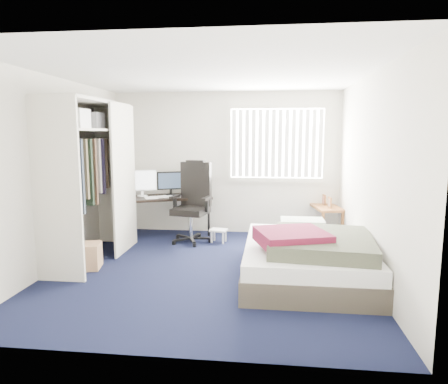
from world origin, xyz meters
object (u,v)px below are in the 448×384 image
desk (169,194)px  bed (307,256)px  office_chair (193,210)px  nightstand (326,210)px

desk → bed: desk is taller
office_chair → desk: bearing=144.4°
desk → office_chair: size_ratio=1.16×
nightstand → bed: 2.07m
nightstand → bed: size_ratio=0.42×
nightstand → office_chair: bearing=-168.9°
desk → bed: (2.22, -1.92, -0.45)m
nightstand → desk: bearing=-178.2°
office_chair → nightstand: office_chair is taller
office_chair → nightstand: bearing=11.1°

